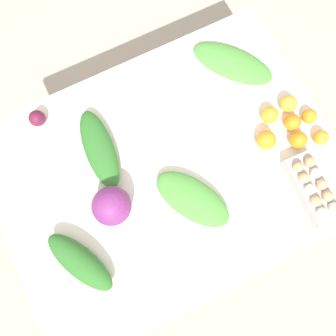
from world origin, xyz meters
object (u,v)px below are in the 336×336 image
(greens_bunch_beet_tops, at_px, (99,149))
(orange_3, at_px, (266,140))
(greens_bunch_chard, at_px, (192,199))
(egg_carton, at_px, (313,188))
(orange_2, at_px, (288,104))
(orange_0, at_px, (309,116))
(greens_bunch_dandelion, at_px, (232,63))
(beet_root, at_px, (37,118))
(orange_1, at_px, (298,140))
(orange_4, at_px, (292,122))
(orange_6, at_px, (270,115))
(cabbage_purple, at_px, (112,206))
(orange_5, at_px, (321,138))
(greens_bunch_scallion, at_px, (80,262))

(greens_bunch_beet_tops, bearing_deg, orange_3, 156.49)
(greens_bunch_chard, bearing_deg, egg_carton, 158.46)
(orange_2, bearing_deg, orange_0, 120.56)
(greens_bunch_beet_tops, relative_size, greens_bunch_dandelion, 0.96)
(greens_bunch_chard, xyz_separation_m, beet_root, (0.44, -0.61, 0.00))
(orange_2, distance_m, orange_3, 0.20)
(orange_1, relative_size, orange_4, 1.05)
(orange_1, height_order, orange_6, same)
(greens_bunch_dandelion, bearing_deg, orange_4, 103.93)
(orange_0, relative_size, orange_2, 0.86)
(beet_root, bearing_deg, greens_bunch_beet_tops, 127.05)
(egg_carton, relative_size, orange_2, 4.07)
(orange_0, distance_m, orange_6, 0.17)
(cabbage_purple, height_order, greens_bunch_dandelion, cabbage_purple)
(orange_3, xyz_separation_m, orange_5, (-0.22, 0.09, -0.01))
(orange_5, bearing_deg, orange_2, -76.68)
(orange_3, bearing_deg, egg_carton, 104.04)
(orange_3, bearing_deg, greens_bunch_dandelion, -98.02)
(greens_bunch_dandelion, relative_size, orange_5, 5.90)
(orange_0, xyz_separation_m, orange_6, (0.15, -0.08, 0.01))
(orange_1, bearing_deg, beet_root, -31.52)
(greens_bunch_dandelion, xyz_separation_m, orange_4, (-0.09, 0.36, 0.01))
(greens_bunch_scallion, relative_size, orange_4, 4.50)
(cabbage_purple, relative_size, orange_3, 1.89)
(greens_bunch_chard, bearing_deg, greens_bunch_dandelion, -133.75)
(greens_bunch_beet_tops, height_order, orange_6, same)
(greens_bunch_scallion, distance_m, orange_0, 1.13)
(cabbage_purple, xyz_separation_m, orange_6, (-0.77, -0.06, -0.04))
(greens_bunch_dandelion, relative_size, orange_6, 5.08)
(orange_0, distance_m, orange_3, 0.23)
(orange_6, bearing_deg, orange_2, -174.66)
(greens_bunch_dandelion, distance_m, orange_2, 0.31)
(egg_carton, bearing_deg, cabbage_purple, 72.78)
(greens_bunch_scallion, xyz_separation_m, orange_5, (-1.11, -0.01, -0.01))
(egg_carton, xyz_separation_m, orange_2, (-0.11, -0.36, -0.01))
(orange_1, bearing_deg, greens_bunch_beet_tops, -23.84)
(greens_bunch_beet_tops, bearing_deg, orange_1, 156.16)
(egg_carton, relative_size, greens_bunch_scallion, 0.95)
(egg_carton, bearing_deg, beet_root, 52.49)
(orange_1, bearing_deg, greens_bunch_scallion, 2.63)
(orange_4, bearing_deg, orange_3, 7.62)
(egg_carton, distance_m, orange_0, 0.32)
(orange_2, bearing_deg, greens_bunch_chard, 17.92)
(orange_5, distance_m, orange_6, 0.24)
(greens_bunch_beet_tops, xyz_separation_m, orange_6, (-0.72, 0.19, -0.00))
(greens_bunch_beet_tops, height_order, orange_0, greens_bunch_beet_tops)
(orange_3, bearing_deg, orange_0, -177.16)
(greens_bunch_scallion, bearing_deg, egg_carton, 170.78)
(cabbage_purple, bearing_deg, orange_5, 172.35)
(orange_0, relative_size, orange_5, 1.00)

